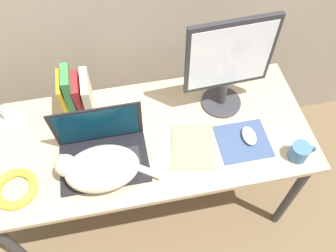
{
  "coord_description": "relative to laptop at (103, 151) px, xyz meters",
  "views": [
    {
      "loc": [
        -0.08,
        -0.56,
        2.06
      ],
      "look_at": [
        0.09,
        0.29,
        0.81
      ],
      "focal_mm": 38.0,
      "sensor_mm": 36.0,
      "label": 1
    }
  ],
  "objects": [
    {
      "name": "ground_plane",
      "position": [
        0.2,
        -0.25,
        -0.76
      ],
      "size": [
        12.0,
        12.0,
        0.0
      ],
      "primitive_type": "plane",
      "color": "brown"
    },
    {
      "name": "desk",
      "position": [
        0.2,
        0.07,
        -0.12
      ],
      "size": [
        1.48,
        0.64,
        0.71
      ],
      "color": "tan",
      "rests_on": "ground_plane"
    },
    {
      "name": "laptop",
      "position": [
        0.0,
        0.0,
        0.0
      ],
      "size": [
        0.37,
        0.25,
        0.26
      ],
      "color": "black",
      "rests_on": "desk"
    },
    {
      "name": "cat",
      "position": [
        -0.02,
        -0.09,
        0.02
      ],
      "size": [
        0.42,
        0.21,
        0.15
      ],
      "color": "beige",
      "rests_on": "desk"
    },
    {
      "name": "external_monitor",
      "position": [
        0.58,
        0.19,
        0.22
      ],
      "size": [
        0.38,
        0.19,
        0.49
      ],
      "color": "#333338",
      "rests_on": "desk"
    },
    {
      "name": "mousepad",
      "position": [
        0.62,
        -0.04,
        -0.05
      ],
      "size": [
        0.23,
        0.21,
        0.0
      ],
      "color": "#384C75",
      "rests_on": "desk"
    },
    {
      "name": "computer_mouse",
      "position": [
        0.65,
        -0.03,
        -0.03
      ],
      "size": [
        0.06,
        0.1,
        0.03
      ],
      "color": "silver",
      "rests_on": "mousepad"
    },
    {
      "name": "book_row",
      "position": [
        -0.09,
        0.29,
        0.05
      ],
      "size": [
        0.13,
        0.17,
        0.25
      ],
      "color": "gold",
      "rests_on": "desk"
    },
    {
      "name": "cable_coil",
      "position": [
        -0.37,
        -0.09,
        -0.03
      ],
      "size": [
        0.18,
        0.18,
        0.03
      ],
      "color": "gold",
      "rests_on": "desk"
    },
    {
      "name": "notepad",
      "position": [
        0.39,
        -0.03,
        -0.05
      ],
      "size": [
        0.22,
        0.26,
        0.01
      ],
      "color": "#E5DB6B",
      "rests_on": "desk"
    },
    {
      "name": "mug",
      "position": [
        0.82,
        -0.16,
        -0.01
      ],
      "size": [
        0.12,
        0.08,
        0.08
      ],
      "color": "teal",
      "rests_on": "desk"
    }
  ]
}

